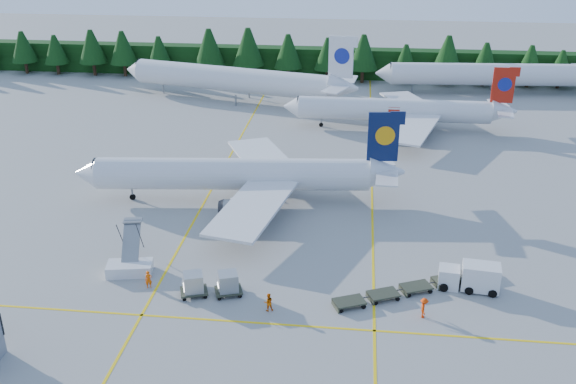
# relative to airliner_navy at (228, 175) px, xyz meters

# --- Properties ---
(ground) EXTENTS (320.00, 320.00, 0.00)m
(ground) POSITION_rel_airliner_navy_xyz_m (11.22, -18.46, -3.33)
(ground) COLOR #969691
(ground) RESTS_ON ground
(taxi_stripe_a) EXTENTS (0.25, 120.00, 0.01)m
(taxi_stripe_a) POSITION_rel_airliner_navy_xyz_m (-2.78, 1.54, -3.33)
(taxi_stripe_a) COLOR yellow
(taxi_stripe_a) RESTS_ON ground
(taxi_stripe_b) EXTENTS (0.25, 120.00, 0.01)m
(taxi_stripe_b) POSITION_rel_airliner_navy_xyz_m (17.22, 1.54, -3.33)
(taxi_stripe_b) COLOR yellow
(taxi_stripe_b) RESTS_ON ground
(taxi_stripe_cross) EXTENTS (80.00, 0.25, 0.01)m
(taxi_stripe_cross) POSITION_rel_airliner_navy_xyz_m (11.22, -24.46, -3.33)
(taxi_stripe_cross) COLOR yellow
(taxi_stripe_cross) RESTS_ON ground
(treeline_hedge) EXTENTS (220.00, 4.00, 6.00)m
(treeline_hedge) POSITION_rel_airliner_navy_xyz_m (11.22, 63.54, -0.33)
(treeline_hedge) COLOR black
(treeline_hedge) RESTS_ON ground
(airliner_navy) EXTENTS (38.11, 31.23, 11.09)m
(airliner_navy) POSITION_rel_airliner_navy_xyz_m (0.00, 0.00, 0.00)
(airliner_navy) COLOR silver
(airliner_navy) RESTS_ON ground
(airliner_red) EXTENTS (35.43, 29.19, 10.31)m
(airliner_red) POSITION_rel_airliner_navy_xyz_m (20.02, 29.91, -0.23)
(airliner_red) COLOR silver
(airliner_red) RESTS_ON ground
(airliner_far_left) EXTENTS (43.85, 14.56, 13.00)m
(airliner_far_left) POSITION_rel_airliner_navy_xyz_m (-9.31, 43.70, 0.74)
(airliner_far_left) COLOR silver
(airliner_far_left) RESTS_ON ground
(airliner_far_right) EXTENTS (41.70, 6.74, 12.12)m
(airliner_far_right) POSITION_rel_airliner_navy_xyz_m (37.32, 53.46, 0.47)
(airliner_far_right) COLOR silver
(airliner_far_right) RESTS_ON ground
(airstairs) EXTENTS (4.61, 6.26, 3.84)m
(airstairs) POSITION_rel_airliner_navy_xyz_m (-6.14, -17.51, -2.50)
(airstairs) COLOR silver
(airstairs) RESTS_ON ground
(service_truck) EXTENTS (5.62, 2.60, 2.62)m
(service_truck) POSITION_rel_airliner_navy_xyz_m (25.88, -16.94, -2.04)
(service_truck) COLOR white
(service_truck) RESTS_ON ground
(dolly_train) EXTENTS (15.23, 8.94, 0.16)m
(dolly_train) POSITION_rel_airliner_navy_xyz_m (21.06, -17.92, -2.82)
(dolly_train) COLOR #2E3325
(dolly_train) RESTS_ON ground
(uld_pair) EXTENTS (5.98, 3.00, 1.86)m
(uld_pair) POSITION_rel_airliner_navy_xyz_m (2.53, -20.63, -2.08)
(uld_pair) COLOR #2E3325
(uld_pair) RESTS_ON ground
(crew_a) EXTENTS (0.74, 0.62, 1.73)m
(crew_a) POSITION_rel_airliner_navy_xyz_m (-3.47, -20.09, -2.47)
(crew_a) COLOR #EF5205
(crew_a) RESTS_ON ground
(crew_b) EXTENTS (0.98, 0.87, 1.71)m
(crew_b) POSITION_rel_airliner_navy_xyz_m (8.04, -22.51, -2.48)
(crew_b) COLOR #E05B04
(crew_b) RESTS_ON ground
(crew_c) EXTENTS (0.58, 0.81, 1.87)m
(crew_c) POSITION_rel_airliner_navy_xyz_m (21.40, -22.01, -2.40)
(crew_c) COLOR #E63604
(crew_c) RESTS_ON ground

